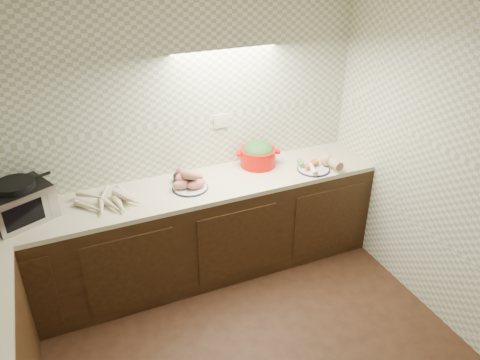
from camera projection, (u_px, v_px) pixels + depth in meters
name	position (u px, v px, depth m)	size (l,w,h in m)	color
room	(248.00, 204.00, 2.26)	(3.60, 3.60, 2.60)	black
counter	(113.00, 325.00, 3.14)	(3.60, 3.60, 0.90)	black
toaster_oven	(19.00, 202.00, 3.38)	(0.53, 0.48, 0.31)	black
parsnip_pile	(110.00, 200.00, 3.62)	(0.35, 0.42, 0.09)	beige
sweet_potato_plate	(190.00, 181.00, 3.83)	(0.30, 0.30, 0.17)	#15143A
onion_bowl	(183.00, 176.00, 3.94)	(0.17, 0.17, 0.13)	black
dutch_oven	(258.00, 154.00, 4.17)	(0.39, 0.39, 0.22)	#CD0700
veg_plate	(319.00, 164.00, 4.14)	(0.36, 0.30, 0.13)	#15143A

